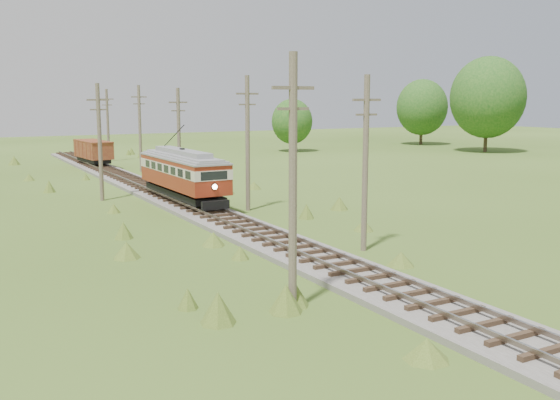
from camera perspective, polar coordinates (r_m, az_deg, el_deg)
railbed_main at (r=43.73m, az=-8.42°, el=-0.44°), size 3.60×96.00×0.57m
streetcar at (r=44.24m, az=-8.88°, el=2.61°), size 2.77×11.35×5.16m
gondola at (r=71.99m, az=-16.71°, el=4.35°), size 2.94×7.46×2.42m
gravel_pile at (r=57.25m, az=-9.32°, el=2.09°), size 2.93×3.11×1.07m
utility_pole_r_2 at (r=30.62m, az=7.82°, el=3.48°), size 1.60×0.30×8.60m
utility_pole_r_3 at (r=41.70m, az=-2.98°, el=5.32°), size 1.60×0.30×9.00m
utility_pole_r_4 at (r=53.65m, az=-9.23°, el=5.73°), size 1.60×0.30×8.40m
utility_pole_r_5 at (r=66.13m, az=-12.69°, el=6.47°), size 1.60×0.30×8.90m
utility_pole_r_6 at (r=78.66m, az=-15.47°, el=6.68°), size 1.60×0.30×8.70m
utility_pole_l_a at (r=21.52m, az=1.19°, el=1.74°), size 1.60×0.30×9.00m
utility_pole_l_b at (r=47.74m, az=-16.16°, el=5.21°), size 1.60×0.30×8.60m
tree_right_4 at (r=94.32m, az=18.46°, el=8.88°), size 10.50×10.50×13.53m
tree_right_5 at (r=107.23m, az=12.85°, el=8.27°), size 8.40×8.40×10.82m
tree_mid_b at (r=90.45m, az=1.11°, el=7.19°), size 5.88×5.88×7.57m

